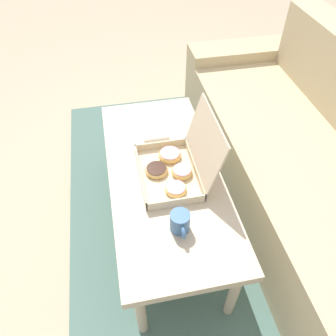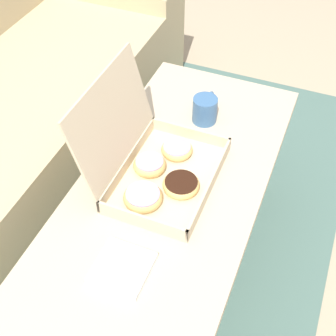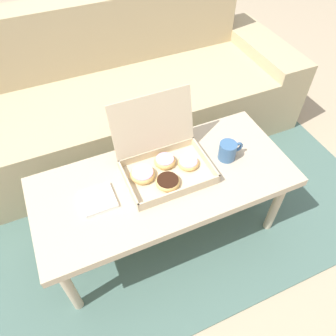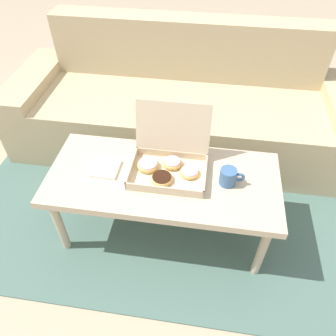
% 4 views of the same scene
% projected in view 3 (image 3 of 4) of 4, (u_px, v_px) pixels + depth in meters
% --- Properties ---
extents(ground_plane, '(12.00, 12.00, 0.00)m').
position_uv_depth(ground_plane, '(162.00, 225.00, 1.82)').
color(ground_plane, tan).
extents(area_rug, '(2.48, 1.75, 0.01)m').
position_uv_depth(area_rug, '(143.00, 185.00, 2.00)').
color(area_rug, '#4C6B60').
rests_on(area_rug, ground_plane).
extents(couch, '(2.36, 0.80, 0.84)m').
position_uv_depth(couch, '(112.00, 102.00, 2.08)').
color(couch, tan).
rests_on(couch, ground_plane).
extents(coffee_table, '(1.17, 0.52, 0.45)m').
position_uv_depth(coffee_table, '(165.00, 186.00, 1.49)').
color(coffee_table, '#C6B293').
rests_on(coffee_table, ground_plane).
extents(pastry_box, '(0.38, 0.33, 0.31)m').
position_uv_depth(pastry_box, '(163.00, 162.00, 1.45)').
color(pastry_box, beige).
rests_on(pastry_box, coffee_table).
extents(coffee_mug, '(0.12, 0.08, 0.09)m').
position_uv_depth(coffee_mug, '(228.00, 151.00, 1.51)').
color(coffee_mug, '#3D6693').
rests_on(coffee_mug, coffee_table).
extents(napkin_stack, '(0.14, 0.14, 0.02)m').
position_uv_depth(napkin_stack, '(98.00, 199.00, 1.37)').
color(napkin_stack, white).
rests_on(napkin_stack, coffee_table).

